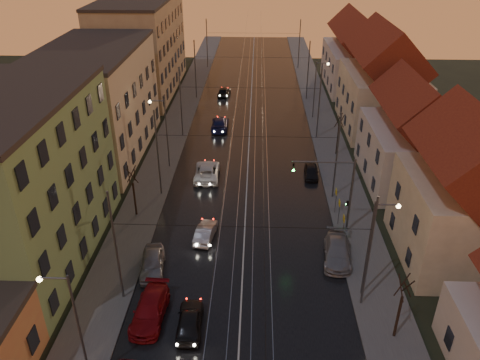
# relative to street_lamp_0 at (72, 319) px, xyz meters

# --- Properties ---
(road) EXTENTS (16.00, 120.00, 0.04)m
(road) POSITION_rel_street_lamp_0_xyz_m (9.10, 38.00, -4.87)
(road) COLOR black
(road) RESTS_ON ground
(sidewalk_left) EXTENTS (4.00, 120.00, 0.15)m
(sidewalk_left) POSITION_rel_street_lamp_0_xyz_m (-0.90, 38.00, -4.81)
(sidewalk_left) COLOR #4C4C4C
(sidewalk_left) RESTS_ON ground
(sidewalk_right) EXTENTS (4.00, 120.00, 0.15)m
(sidewalk_right) POSITION_rel_street_lamp_0_xyz_m (19.10, 38.00, -4.81)
(sidewalk_right) COLOR #4C4C4C
(sidewalk_right) RESTS_ON ground
(tram_rail_0) EXTENTS (0.06, 120.00, 0.03)m
(tram_rail_0) POSITION_rel_street_lamp_0_xyz_m (6.90, 38.00, -4.83)
(tram_rail_0) COLOR gray
(tram_rail_0) RESTS_ON road
(tram_rail_1) EXTENTS (0.06, 120.00, 0.03)m
(tram_rail_1) POSITION_rel_street_lamp_0_xyz_m (8.33, 38.00, -4.83)
(tram_rail_1) COLOR gray
(tram_rail_1) RESTS_ON road
(tram_rail_2) EXTENTS (0.06, 120.00, 0.03)m
(tram_rail_2) POSITION_rel_street_lamp_0_xyz_m (9.87, 38.00, -4.83)
(tram_rail_2) COLOR gray
(tram_rail_2) RESTS_ON road
(tram_rail_3) EXTENTS (0.06, 120.00, 0.03)m
(tram_rail_3) POSITION_rel_street_lamp_0_xyz_m (11.30, 38.00, -4.83)
(tram_rail_3) COLOR gray
(tram_rail_3) RESTS_ON road
(apartment_left_1) EXTENTS (10.00, 18.00, 13.00)m
(apartment_left_1) POSITION_rel_street_lamp_0_xyz_m (-8.40, 12.00, 1.61)
(apartment_left_1) COLOR #67935D
(apartment_left_1) RESTS_ON ground
(apartment_left_2) EXTENTS (10.00, 20.00, 12.00)m
(apartment_left_2) POSITION_rel_street_lamp_0_xyz_m (-8.40, 32.00, 1.11)
(apartment_left_2) COLOR #BCAF92
(apartment_left_2) RESTS_ON ground
(apartment_left_3) EXTENTS (10.00, 24.00, 14.00)m
(apartment_left_3) POSITION_rel_street_lamp_0_xyz_m (-8.40, 56.00, 2.11)
(apartment_left_3) COLOR #8B755A
(apartment_left_3) RESTS_ON ground
(house_right_1) EXTENTS (8.67, 10.20, 10.80)m
(house_right_1) POSITION_rel_street_lamp_0_xyz_m (26.10, 13.00, 0.56)
(house_right_1) COLOR #BBB190
(house_right_1) RESTS_ON ground
(house_right_2) EXTENTS (9.18, 12.24, 9.20)m
(house_right_2) POSITION_rel_street_lamp_0_xyz_m (26.10, 26.00, -0.24)
(house_right_2) COLOR beige
(house_right_2) RESTS_ON ground
(house_right_3) EXTENTS (9.18, 14.28, 11.50)m
(house_right_3) POSITION_rel_street_lamp_0_xyz_m (26.10, 41.00, 0.92)
(house_right_3) COLOR #BBB190
(house_right_3) RESTS_ON ground
(house_right_4) EXTENTS (9.18, 16.32, 10.00)m
(house_right_4) POSITION_rel_street_lamp_0_xyz_m (26.10, 59.00, 0.16)
(house_right_4) COLOR beige
(house_right_4) RESTS_ON ground
(catenary_pole_l_1) EXTENTS (0.16, 0.16, 9.00)m
(catenary_pole_l_1) POSITION_rel_street_lamp_0_xyz_m (0.50, 7.00, -0.39)
(catenary_pole_l_1) COLOR #595B60
(catenary_pole_l_1) RESTS_ON ground
(catenary_pole_r_1) EXTENTS (0.16, 0.16, 9.00)m
(catenary_pole_r_1) POSITION_rel_street_lamp_0_xyz_m (17.70, 7.00, -0.39)
(catenary_pole_r_1) COLOR #595B60
(catenary_pole_r_1) RESTS_ON ground
(catenary_pole_l_2) EXTENTS (0.16, 0.16, 9.00)m
(catenary_pole_l_2) POSITION_rel_street_lamp_0_xyz_m (0.50, 22.00, -0.39)
(catenary_pole_l_2) COLOR #595B60
(catenary_pole_l_2) RESTS_ON ground
(catenary_pole_r_2) EXTENTS (0.16, 0.16, 9.00)m
(catenary_pole_r_2) POSITION_rel_street_lamp_0_xyz_m (17.70, 22.00, -0.39)
(catenary_pole_r_2) COLOR #595B60
(catenary_pole_r_2) RESTS_ON ground
(catenary_pole_l_3) EXTENTS (0.16, 0.16, 9.00)m
(catenary_pole_l_3) POSITION_rel_street_lamp_0_xyz_m (0.50, 37.00, -0.39)
(catenary_pole_l_3) COLOR #595B60
(catenary_pole_l_3) RESTS_ON ground
(catenary_pole_r_3) EXTENTS (0.16, 0.16, 9.00)m
(catenary_pole_r_3) POSITION_rel_street_lamp_0_xyz_m (17.70, 37.00, -0.39)
(catenary_pole_r_3) COLOR #595B60
(catenary_pole_r_3) RESTS_ON ground
(catenary_pole_l_4) EXTENTS (0.16, 0.16, 9.00)m
(catenary_pole_l_4) POSITION_rel_street_lamp_0_xyz_m (0.50, 52.00, -0.39)
(catenary_pole_l_4) COLOR #595B60
(catenary_pole_l_4) RESTS_ON ground
(catenary_pole_r_4) EXTENTS (0.16, 0.16, 9.00)m
(catenary_pole_r_4) POSITION_rel_street_lamp_0_xyz_m (17.70, 52.00, -0.39)
(catenary_pole_r_4) COLOR #595B60
(catenary_pole_r_4) RESTS_ON ground
(catenary_pole_l_5) EXTENTS (0.16, 0.16, 9.00)m
(catenary_pole_l_5) POSITION_rel_street_lamp_0_xyz_m (0.50, 70.00, -0.39)
(catenary_pole_l_5) COLOR #595B60
(catenary_pole_l_5) RESTS_ON ground
(catenary_pole_r_5) EXTENTS (0.16, 0.16, 9.00)m
(catenary_pole_r_5) POSITION_rel_street_lamp_0_xyz_m (17.70, 70.00, -0.39)
(catenary_pole_r_5) COLOR #595B60
(catenary_pole_r_5) RESTS_ON ground
(street_lamp_0) EXTENTS (1.75, 0.32, 8.00)m
(street_lamp_0) POSITION_rel_street_lamp_0_xyz_m (0.00, 0.00, 0.00)
(street_lamp_0) COLOR #595B60
(street_lamp_0) RESTS_ON ground
(street_lamp_1) EXTENTS (1.75, 0.32, 8.00)m
(street_lamp_1) POSITION_rel_street_lamp_0_xyz_m (18.21, 8.00, 0.00)
(street_lamp_1) COLOR #595B60
(street_lamp_1) RESTS_ON ground
(street_lamp_2) EXTENTS (1.75, 0.32, 8.00)m
(street_lamp_2) POSITION_rel_street_lamp_0_xyz_m (0.00, 28.00, 0.00)
(street_lamp_2) COLOR #595B60
(street_lamp_2) RESTS_ON ground
(street_lamp_3) EXTENTS (1.75, 0.32, 8.00)m
(street_lamp_3) POSITION_rel_street_lamp_0_xyz_m (18.21, 44.00, 0.00)
(street_lamp_3) COLOR #595B60
(street_lamp_3) RESTS_ON ground
(traffic_light_mast) EXTENTS (5.30, 0.32, 7.20)m
(traffic_light_mast) POSITION_rel_street_lamp_0_xyz_m (17.10, 16.00, -0.29)
(traffic_light_mast) COLOR #595B60
(traffic_light_mast) RESTS_ON ground
(bare_tree_0) EXTENTS (1.09, 1.09, 5.11)m
(bare_tree_0) POSITION_rel_street_lamp_0_xyz_m (-1.09, 18.00, -2.40)
(bare_tree_0) COLOR black
(bare_tree_0) RESTS_ON ground
(bare_tree_1) EXTENTS (1.09, 1.09, 5.11)m
(bare_tree_1) POSITION_rel_street_lamp_0_xyz_m (19.31, 4.00, -2.40)
(bare_tree_1) COLOR black
(bare_tree_1) RESTS_ON ground
(bare_tree_2) EXTENTS (1.09, 1.09, 5.11)m
(bare_tree_2) POSITION_rel_street_lamp_0_xyz_m (19.51, 32.00, -2.40)
(bare_tree_2) COLOR black
(bare_tree_2) RESTS_ON ground
(driving_car_0) EXTENTS (1.83, 4.22, 1.42)m
(driving_car_0) POSITION_rel_street_lamp_0_xyz_m (5.75, 4.26, -4.18)
(driving_car_0) COLOR black
(driving_car_0) RESTS_ON ground
(driving_car_1) EXTENTS (1.88, 4.09, 1.30)m
(driving_car_1) POSITION_rel_street_lamp_0_xyz_m (5.75, 14.61, -4.24)
(driving_car_1) COLOR #ABABB0
(driving_car_1) RESTS_ON ground
(driving_car_2) EXTENTS (2.68, 5.57, 1.53)m
(driving_car_2) POSITION_rel_street_lamp_0_xyz_m (4.78, 25.75, -4.12)
(driving_car_2) COLOR silver
(driving_car_2) RESTS_ON ground
(driving_car_3) EXTENTS (2.16, 5.25, 1.52)m
(driving_car_3) POSITION_rel_street_lamp_0_xyz_m (5.13, 39.46, -4.13)
(driving_car_3) COLOR #161943
(driving_car_3) RESTS_ON ground
(driving_car_4) EXTENTS (2.16, 4.25, 1.39)m
(driving_car_4) POSITION_rel_street_lamp_0_xyz_m (4.76, 53.34, -4.19)
(driving_car_4) COLOR black
(driving_car_4) RESTS_ON ground
(parked_left_2) EXTENTS (2.27, 5.14, 1.47)m
(parked_left_2) POSITION_rel_street_lamp_0_xyz_m (2.89, 5.13, -4.15)
(parked_left_2) COLOR maroon
(parked_left_2) RESTS_ON ground
(parked_left_3) EXTENTS (2.33, 4.65, 1.52)m
(parked_left_3) POSITION_rel_street_lamp_0_xyz_m (2.03, 10.14, -4.13)
(parked_left_3) COLOR gray
(parked_left_3) RESTS_ON ground
(parked_right_1) EXTENTS (2.69, 5.35, 1.49)m
(parked_right_1) POSITION_rel_street_lamp_0_xyz_m (16.70, 12.15, -4.14)
(parked_right_1) COLOR gray
(parked_right_1) RESTS_ON ground
(parked_right_2) EXTENTS (1.67, 3.72, 1.24)m
(parked_right_2) POSITION_rel_street_lamp_0_xyz_m (16.00, 26.39, -4.26)
(parked_right_2) COLOR black
(parked_right_2) RESTS_ON ground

